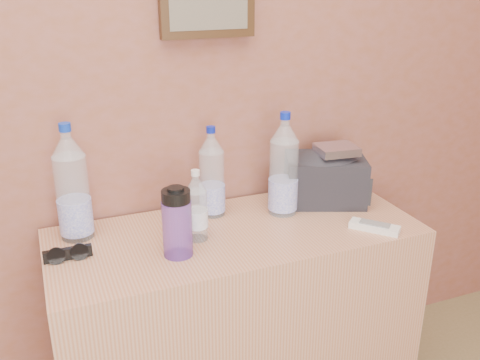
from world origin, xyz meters
The scene contains 10 objects.
dresser centered at (0.46, 1.74, 0.36)m, with size 1.15×0.48×0.72m, color tan.
pet_large_a centered at (-0.01, 1.88, 0.87)m, with size 0.10×0.10×0.36m.
pet_large_b centered at (0.43, 1.88, 0.85)m, with size 0.08×0.08×0.30m.
pet_large_c centered at (0.65, 1.81, 0.87)m, with size 0.09×0.09×0.34m.
pet_small centered at (0.33, 1.73, 0.81)m, with size 0.06×0.06×0.22m.
nalgene_bottle centered at (0.25, 1.66, 0.82)m, with size 0.08×0.08×0.21m.
sunglasses centered at (-0.05, 1.75, 0.73)m, with size 0.13×0.05×0.03m, color black, non-canonical shape.
ac_remote centered at (0.86, 1.58, 0.73)m, with size 0.15×0.05×0.02m, color white.
toiletry_bag centered at (0.82, 1.84, 0.81)m, with size 0.27×0.19×0.18m, color black, non-canonical shape.
foil_packet centered at (0.85, 1.81, 0.91)m, with size 0.13×0.11×0.03m, color white.
Camera 1 is at (-0.09, 0.36, 1.47)m, focal length 40.00 mm.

